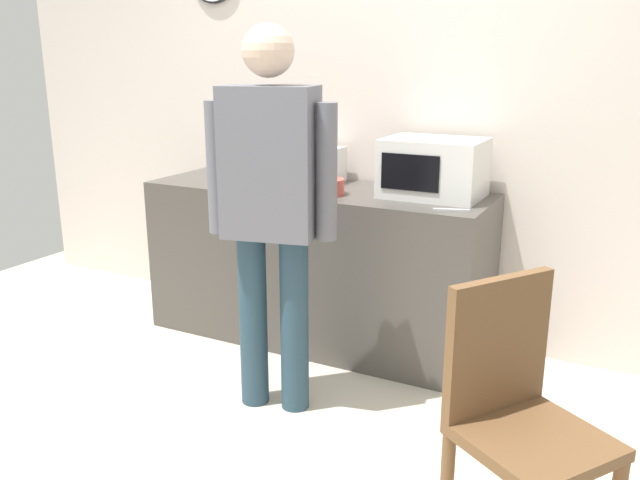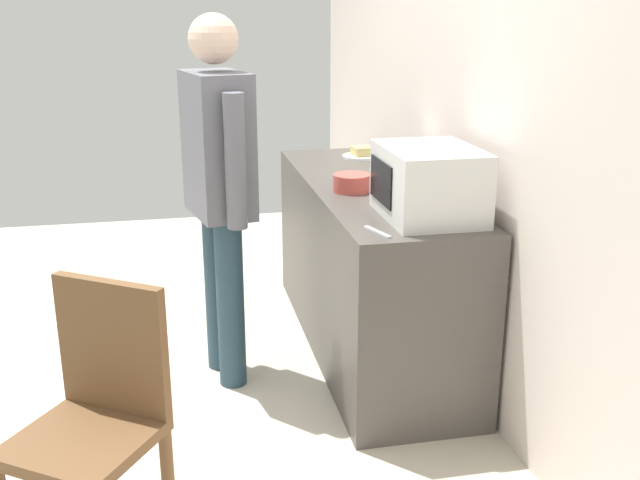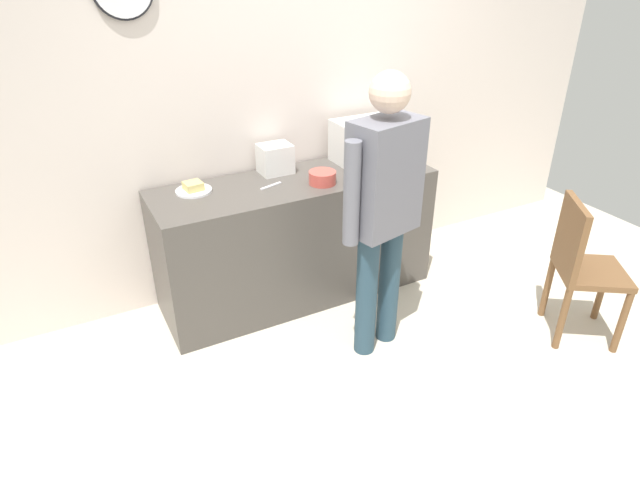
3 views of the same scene
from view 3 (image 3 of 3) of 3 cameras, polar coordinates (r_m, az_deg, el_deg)
ground_plane at (r=3.37m, az=11.18°, el=-14.45°), size 6.00×6.00×0.00m
back_wall at (r=3.95m, az=-1.79°, el=14.34°), size 5.40×0.13×2.60m
kitchen_counter at (r=3.83m, az=-2.52°, el=0.12°), size 1.94×0.62×0.89m
microwave at (r=3.95m, az=5.44°, el=10.33°), size 0.50×0.39×0.30m
sandwich_plate at (r=3.54m, az=-13.26°, el=5.32°), size 0.23×0.23×0.07m
salad_bowl at (r=3.57m, az=0.26°, el=6.64°), size 0.18×0.18×0.08m
toaster at (r=3.75m, az=-4.77°, el=8.58°), size 0.22×0.18×0.20m
fork_utensil at (r=3.55m, az=-5.22°, el=5.73°), size 0.17×0.07×0.01m
spoon_utensil at (r=3.89m, az=9.81°, el=7.46°), size 0.17×0.07×0.01m
person_standing at (r=3.06m, az=6.73°, el=4.10°), size 0.58×0.32×1.73m
wooden_chair at (r=3.75m, az=25.94°, el=-2.32°), size 0.56×0.56×0.94m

